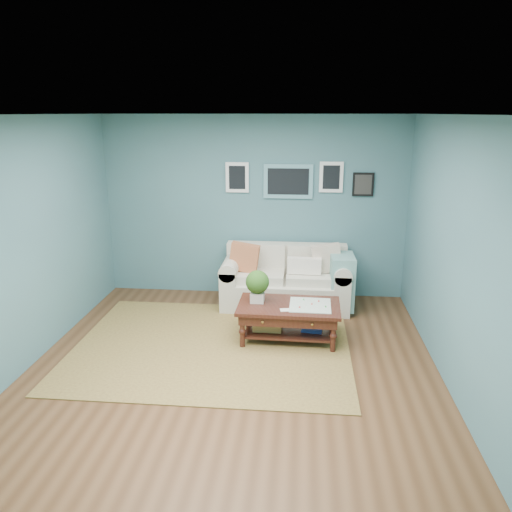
# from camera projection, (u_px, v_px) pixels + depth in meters

# --- Properties ---
(room_shell) EXTENTS (5.00, 5.02, 2.70)m
(room_shell) POSITION_uv_depth(u_px,v_px,m) (232.00, 250.00, 5.11)
(room_shell) COLOR brown
(room_shell) RESTS_ON ground
(area_rug) EXTENTS (3.28, 2.62, 0.01)m
(area_rug) POSITION_uv_depth(u_px,v_px,m) (212.00, 345.00, 6.03)
(area_rug) COLOR brown
(area_rug) RESTS_ON ground
(loveseat) EXTENTS (1.86, 0.85, 0.96)m
(loveseat) POSITION_uv_depth(u_px,v_px,m) (291.00, 280.00, 7.21)
(loveseat) COLOR beige
(loveseat) RESTS_ON ground
(coffee_table) EXTENTS (1.25, 0.75, 0.87)m
(coffee_table) POSITION_uv_depth(u_px,v_px,m) (283.00, 310.00, 6.11)
(coffee_table) COLOR #34100D
(coffee_table) RESTS_ON ground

